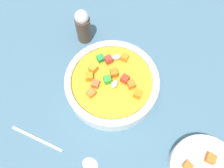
% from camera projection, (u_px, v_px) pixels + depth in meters
% --- Properties ---
extents(ground_plane, '(1.40, 1.40, 0.02)m').
position_uv_depth(ground_plane, '(112.00, 90.00, 0.51)').
color(ground_plane, '#42667A').
extents(soup_bowl_main, '(0.20, 0.20, 0.06)m').
position_uv_depth(soup_bowl_main, '(112.00, 83.00, 0.48)').
color(soup_bowl_main, white).
rests_on(soup_bowl_main, ground_plane).
extents(spoon, '(0.15, 0.15, 0.01)m').
position_uv_depth(spoon, '(65.00, 152.00, 0.44)').
color(spoon, silver).
rests_on(spoon, ground_plane).
extents(pepper_shaker, '(0.04, 0.04, 0.09)m').
position_uv_depth(pepper_shaker, '(83.00, 26.00, 0.52)').
color(pepper_shaker, '#4C3828').
rests_on(pepper_shaker, ground_plane).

